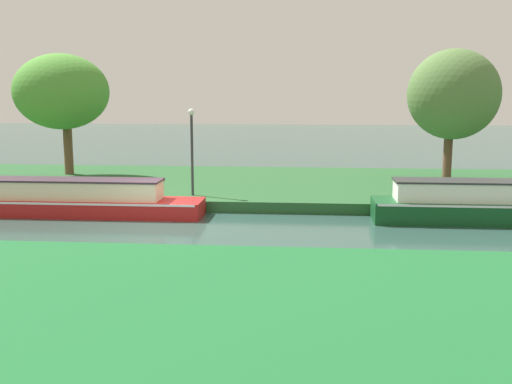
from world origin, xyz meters
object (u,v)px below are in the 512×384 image
forest_narrowboat (471,204)px  willow_tree_centre (454,95)px  mooring_post_near (144,191)px  red_barge (47,198)px  willow_tree_left (61,92)px  lamp_post (192,142)px

forest_narrowboat → willow_tree_centre: 7.99m
forest_narrowboat → mooring_post_near: bearing=173.1°
forest_narrowboat → willow_tree_centre: bearing=82.7°
willow_tree_centre → mooring_post_near: size_ratio=10.62×
red_barge → willow_tree_centre: willow_tree_centre is taller
willow_tree_centre → mooring_post_near: willow_tree_centre is taller
forest_narrowboat → willow_tree_left: willow_tree_left is taller
red_barge → willow_tree_left: size_ratio=1.87×
forest_narrowboat → mooring_post_near: 11.35m
willow_tree_centre → forest_narrowboat: bearing=-97.3°
forest_narrowboat → lamp_post: size_ratio=1.94×
red_barge → willow_tree_centre: 17.18m
red_barge → mooring_post_near: red_barge is taller
willow_tree_left → lamp_post: size_ratio=1.72×
forest_narrowboat → willow_tree_left: size_ratio=1.13×
lamp_post → mooring_post_near: (-1.67, -0.69, -1.73)m
red_barge → forest_narrowboat: (14.32, -0.00, 0.02)m
mooring_post_near → forest_narrowboat: bearing=-6.9°
willow_tree_centre → lamp_post: (-10.51, -5.08, -1.69)m
red_barge → lamp_post: lamp_post is taller
red_barge → lamp_post: 5.46m
willow_tree_centre → lamp_post: willow_tree_centre is taller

